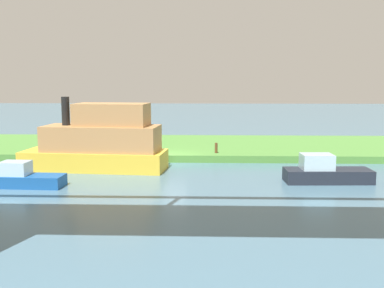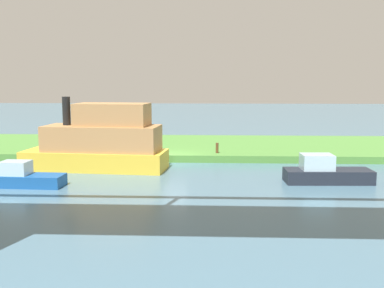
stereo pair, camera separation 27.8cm
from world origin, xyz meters
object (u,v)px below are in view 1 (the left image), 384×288
person_on_bank (129,143)px  pontoon_yellow (99,143)px  motorboat_white (23,178)px  motorboat_red (325,172)px  mooring_post (216,148)px

person_on_bank → pontoon_yellow: 4.18m
motorboat_white → motorboat_red: bearing=-174.2°
motorboat_red → motorboat_white: motorboat_red is taller
pontoon_yellow → motorboat_red: pontoon_yellow is taller
mooring_post → pontoon_yellow: 8.45m
person_on_bank → motorboat_red: size_ratio=0.29×
person_on_bank → pontoon_yellow: size_ratio=0.15×
motorboat_red → motorboat_white: 16.50m
motorboat_red → pontoon_yellow: bearing=-13.6°
person_on_bank → motorboat_white: (4.21, 8.88, -0.72)m
person_on_bank → mooring_post: size_ratio=1.91×
mooring_post → motorboat_white: size_ratio=0.18×
pontoon_yellow → mooring_post: bearing=-152.9°
person_on_bank → motorboat_red: person_on_bank is taller
person_on_bank → motorboat_white: person_on_bank is taller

